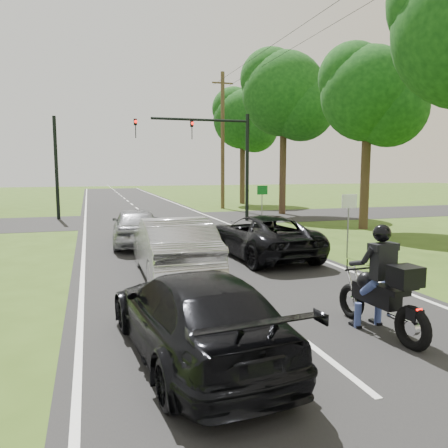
{
  "coord_description": "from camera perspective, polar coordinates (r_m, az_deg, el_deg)",
  "views": [
    {
      "loc": [
        -3.45,
        -9.43,
        2.93
      ],
      "look_at": [
        0.41,
        3.0,
        1.3
      ],
      "focal_mm": 35.0,
      "sensor_mm": 36.0,
      "label": 1
    }
  ],
  "objects": [
    {
      "name": "cross_road",
      "position": [
        25.83,
        -9.45,
        0.54
      ],
      "size": [
        60.0,
        7.0,
        0.01
      ],
      "primitive_type": "cube",
      "color": "black",
      "rests_on": "ground"
    },
    {
      "name": "motorcycle_rider",
      "position": [
        8.33,
        20.09,
        -8.23
      ],
      "size": [
        0.66,
        2.32,
        2.0
      ],
      "rotation": [
        0.0,
        0.0,
        0.07
      ],
      "color": "black",
      "rests_on": "ground"
    },
    {
      "name": "ground",
      "position": [
        10.46,
        2.79,
        -9.14
      ],
      "size": [
        140.0,
        140.0,
        0.0
      ],
      "primitive_type": "plane",
      "color": "#324C15",
      "rests_on": "ground"
    },
    {
      "name": "traffic_signal",
      "position": [
        24.42,
        -1.1,
        9.97
      ],
      "size": [
        6.38,
        0.44,
        6.0
      ],
      "color": "black",
      "rests_on": "ground"
    },
    {
      "name": "sign_green",
      "position": [
        22.09,
        5.01,
        3.66
      ],
      "size": [
        0.55,
        0.07,
        2.12
      ],
      "color": "slate",
      "rests_on": "ground"
    },
    {
      "name": "tree_row_d",
      "position": [
        29.39,
        8.6,
        15.87
      ],
      "size": [
        5.76,
        5.58,
        10.45
      ],
      "color": "#332316",
      "rests_on": "ground"
    },
    {
      "name": "tree_row_c",
      "position": [
        22.75,
        19.15,
        15.11
      ],
      "size": [
        4.8,
        4.65,
        8.76
      ],
      "color": "#332316",
      "rests_on": "ground"
    },
    {
      "name": "signal_pole_far",
      "position": [
        27.48,
        -21.05,
        6.81
      ],
      "size": [
        0.2,
        0.2,
        6.0
      ],
      "primitive_type": "cylinder",
      "color": "black",
      "rests_on": "ground"
    },
    {
      "name": "road",
      "position": [
        19.95,
        -7.09,
        -1.34
      ],
      "size": [
        8.0,
        100.0,
        0.01
      ],
      "primitive_type": "cube",
      "color": "black",
      "rests_on": "ground"
    },
    {
      "name": "utility_pole_far",
      "position": [
        32.95,
        -0.18,
        10.89
      ],
      "size": [
        1.6,
        0.28,
        10.0
      ],
      "color": "brown",
      "rests_on": "ground"
    },
    {
      "name": "silver_sedan",
      "position": [
        12.09,
        -6.71,
        -2.93
      ],
      "size": [
        1.75,
        4.95,
        1.63
      ],
      "primitive_type": "imported",
      "rotation": [
        0.0,
        0.0,
        3.14
      ],
      "color": "#AEADB2",
      "rests_on": "road"
    },
    {
      "name": "dark_suv",
      "position": [
        14.68,
        4.93,
        -1.55
      ],
      "size": [
        2.61,
        5.22,
        1.42
      ],
      "primitive_type": "imported",
      "rotation": [
        0.0,
        0.0,
        3.19
      ],
      "color": "black",
      "rests_on": "road"
    },
    {
      "name": "silver_suv",
      "position": [
        17.15,
        -11.41,
        -0.28
      ],
      "size": [
        2.05,
        4.48,
        1.49
      ],
      "primitive_type": "imported",
      "rotation": [
        0.0,
        0.0,
        3.08
      ],
      "color": "#929499",
      "rests_on": "road"
    },
    {
      "name": "tree_row_e",
      "position": [
        37.71,
        2.98,
        13.07
      ],
      "size": [
        5.28,
        5.12,
        9.61
      ],
      "color": "#332316",
      "rests_on": "ground"
    },
    {
      "name": "dark_car_behind",
      "position": [
        6.94,
        -3.92,
        -11.69
      ],
      "size": [
        2.37,
        4.85,
        1.36
      ],
      "primitive_type": "imported",
      "rotation": [
        0.0,
        0.0,
        3.24
      ],
      "color": "black",
      "rests_on": "road"
    },
    {
      "name": "sign_white",
      "position": [
        14.91,
        16.0,
        1.74
      ],
      "size": [
        0.55,
        0.07,
        2.12
      ],
      "color": "slate",
      "rests_on": "ground"
    }
  ]
}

